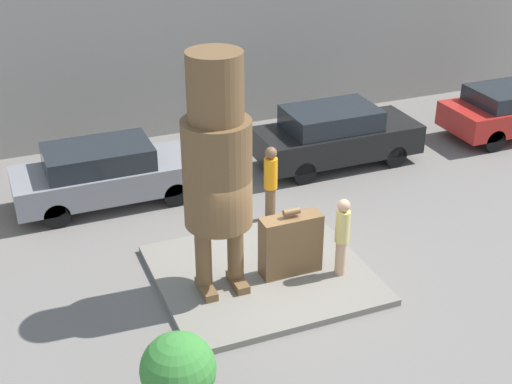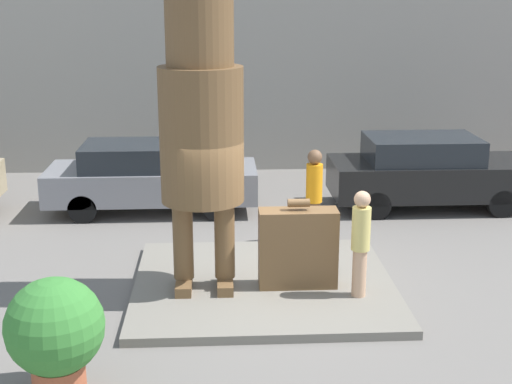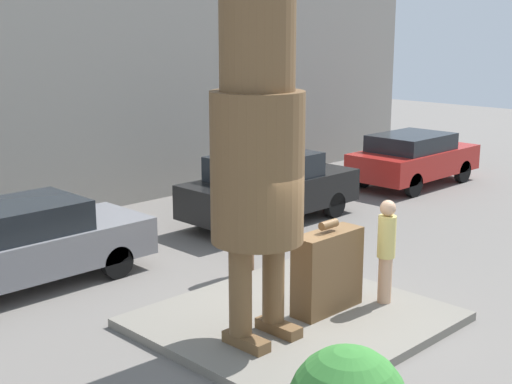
# 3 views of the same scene
# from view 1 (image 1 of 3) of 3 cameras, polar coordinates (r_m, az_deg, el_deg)

# --- Properties ---
(ground_plane) EXTENTS (60.00, 60.00, 0.00)m
(ground_plane) POSITION_cam_1_polar(r_m,az_deg,el_deg) (14.57, 0.50, -6.81)
(ground_plane) COLOR slate
(pedestal) EXTENTS (4.17, 3.79, 0.14)m
(pedestal) POSITION_cam_1_polar(r_m,az_deg,el_deg) (14.54, 0.50, -6.59)
(pedestal) COLOR slate
(pedestal) RESTS_ON ground_plane
(building_backdrop) EXTENTS (28.00, 0.60, 7.27)m
(building_backdrop) POSITION_cam_1_polar(r_m,az_deg,el_deg) (20.47, -8.65, 14.19)
(building_backdrop) COLOR gray
(building_backdrop) RESTS_ON ground_plane
(statue_figure) EXTENTS (1.27, 1.27, 4.70)m
(statue_figure) POSITION_cam_1_polar(r_m,az_deg,el_deg) (12.73, -3.14, 2.72)
(statue_figure) COLOR brown
(statue_figure) RESTS_ON pedestal
(giant_suitcase) EXTENTS (1.23, 0.43, 1.44)m
(giant_suitcase) POSITION_cam_1_polar(r_m,az_deg,el_deg) (14.18, 2.79, -4.20)
(giant_suitcase) COLOR brown
(giant_suitcase) RESTS_ON pedestal
(tourist) EXTENTS (0.28, 0.28, 1.67)m
(tourist) POSITION_cam_1_polar(r_m,az_deg,el_deg) (14.06, 6.91, -3.35)
(tourist) COLOR tan
(tourist) RESTS_ON pedestal
(parked_car_grey) EXTENTS (4.51, 1.70, 1.51)m
(parked_car_grey) POSITION_cam_1_polar(r_m,az_deg,el_deg) (17.36, -11.85, 1.51)
(parked_car_grey) COLOR gray
(parked_car_grey) RESTS_ON ground_plane
(parked_car_black) EXTENTS (4.36, 1.77, 1.61)m
(parked_car_black) POSITION_cam_1_polar(r_m,az_deg,el_deg) (19.13, 6.40, 4.56)
(parked_car_black) COLOR black
(parked_car_black) RESTS_ON ground_plane
(planter_pot) EXTENTS (1.16, 1.16, 1.50)m
(planter_pot) POSITION_cam_1_polar(r_m,az_deg,el_deg) (11.08, -6.23, -14.22)
(planter_pot) COLOR #AD5638
(planter_pot) RESTS_ON ground_plane
(worker_hivis) EXTENTS (0.31, 0.31, 1.83)m
(worker_hivis) POSITION_cam_1_polar(r_m,az_deg,el_deg) (16.14, 1.18, 0.91)
(worker_hivis) COLOR brown
(worker_hivis) RESTS_ON ground_plane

